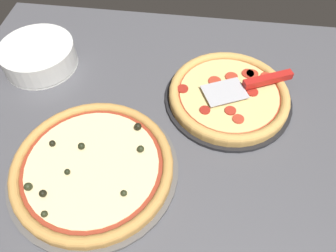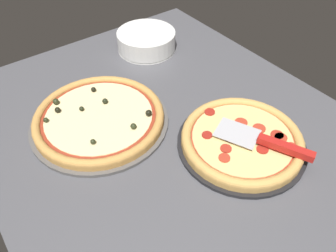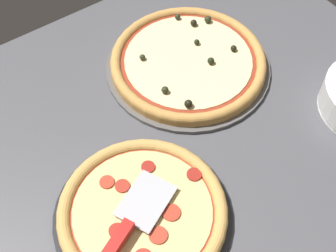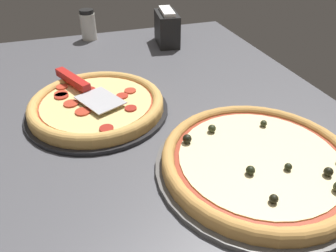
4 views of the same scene
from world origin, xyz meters
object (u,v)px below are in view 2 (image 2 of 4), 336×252
(pizza_back, at_px, (99,117))
(plate_stack, at_px, (146,41))
(serving_spatula, at_px, (273,144))
(pizza_front, at_px, (242,139))

(pizza_back, bearing_deg, plate_stack, -52.94)
(serving_spatula, bearing_deg, pizza_front, 23.78)
(serving_spatula, bearing_deg, plate_stack, -3.53)
(serving_spatula, xyz_separation_m, plate_stack, (0.63, -0.04, -0.01))
(pizza_front, xyz_separation_m, serving_spatula, (-0.07, -0.03, 0.02))
(pizza_back, height_order, serving_spatula, serving_spatula)
(pizza_front, distance_m, plate_stack, 0.56)
(serving_spatula, relative_size, plate_stack, 1.16)
(pizza_front, distance_m, serving_spatula, 0.08)
(serving_spatula, bearing_deg, pizza_back, 38.02)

